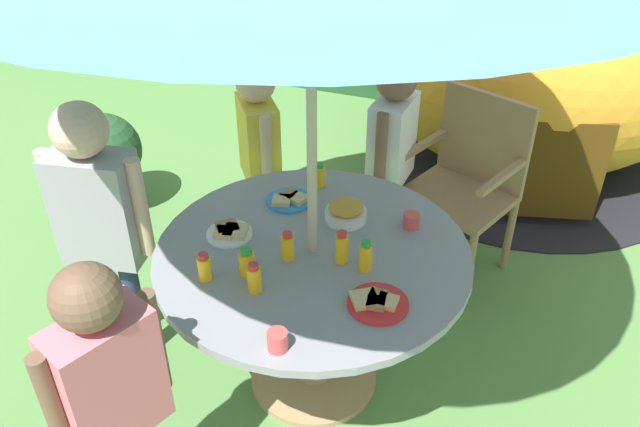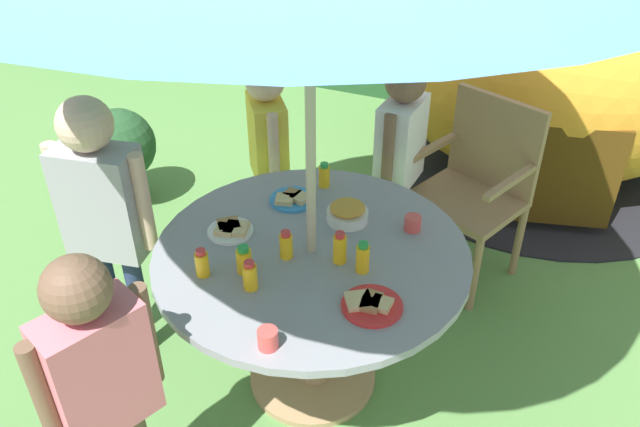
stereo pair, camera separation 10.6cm
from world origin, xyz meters
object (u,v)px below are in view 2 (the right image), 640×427
Objects in this scene: plate_back_edge at (371,304)px; cup_far at (413,223)px; snack_bowl at (347,213)px; plate_center_back at (292,199)px; potted_plant at (120,151)px; juice_bottle_near_left at (244,260)px; juice_bottle_center_front at (363,258)px; juice_bottle_mid_left at (250,276)px; child_in_white_shirt at (401,143)px; child_in_pink_shirt at (99,369)px; garden_table at (312,285)px; cup_near at (268,339)px; juice_bottle_near_right at (202,263)px; juice_bottle_far_left at (324,176)px; dome_tent at (556,73)px; wooden_chair at (478,180)px; plate_mid_right at (231,229)px; juice_bottle_front_edge at (340,248)px; child_in_yellow_shirt at (268,139)px; juice_bottle_far_right at (286,245)px; child_in_grey_shirt at (103,202)px.

cup_far is (0.00, 0.49, 0.02)m from plate_back_edge.
plate_center_back is at bearing 171.42° from snack_bowl.
potted_plant is 1.83m from juice_bottle_near_left.
snack_bowl is at bearing -170.54° from cup_far.
snack_bowl is 1.34× the size of juice_bottle_center_front.
snack_bowl is 0.54m from juice_bottle_mid_left.
juice_bottle_near_left is (-0.23, -1.13, 0.04)m from child_in_white_shirt.
child_in_pink_shirt is 5.94× the size of plate_center_back.
plate_center_back is at bearing 127.53° from garden_table.
plate_center_back is 2.82× the size of cup_near.
potted_plant is 2.07m from juice_bottle_center_front.
child_in_white_shirt reaches higher than juice_bottle_center_front.
juice_bottle_near_right reaches higher than garden_table.
juice_bottle_far_left reaches higher than plate_center_back.
plate_back_edge is 0.49m from cup_far.
dome_tent is 23.06× the size of juice_bottle_near_right.
wooden_chair reaches higher than plate_mid_right.
dome_tent is 37.28× the size of cup_near.
juice_bottle_far_left is (-0.57, -0.62, 0.23)m from wooden_chair.
juice_bottle_front_edge is 0.36m from cup_far.
dome_tent is 38.45× the size of cup_far.
juice_bottle_mid_left reaches higher than snack_bowl.
juice_bottle_near_right is (-0.36, -1.21, 0.04)m from child_in_white_shirt.
juice_bottle_near_right is (-0.73, -1.35, 0.23)m from wooden_chair.
juice_bottle_center_front is (0.78, -0.77, 0.06)m from child_in_yellow_shirt.
juice_bottle_mid_left is at bearing -126.70° from cup_far.
juice_bottle_mid_left reaches higher than plate_center_back.
plate_back_edge is (1.92, -1.04, 0.36)m from potted_plant.
garden_table is at bearing -52.47° from plate_center_back.
cup_far is (0.23, 0.79, -0.00)m from cup_near.
snack_bowl is at bearing 33.37° from plate_mid_right.
juice_bottle_near_right is 0.19m from juice_bottle_mid_left.
juice_bottle_far_left is (0.20, 1.25, 0.03)m from child_in_pink_shirt.
cup_far is (0.19, 0.30, -0.03)m from juice_bottle_front_edge.
juice_bottle_mid_left is at bearing -4.14° from child_in_white_shirt.
plate_mid_right is at bearing -146.63° from snack_bowl.
juice_bottle_far_right is at bearing -30.49° from potted_plant.
plate_back_edge is 3.16× the size of cup_far.
child_in_white_shirt is 10.25× the size of juice_bottle_near_right.
dome_tent is 2.06× the size of child_in_grey_shirt.
juice_bottle_front_edge reaches higher than plate_back_edge.
child_in_yellow_shirt is at bearing -69.39° from child_in_white_shirt.
child_in_grey_shirt reaches higher than child_in_pink_shirt.
snack_bowl is at bearing 68.41° from juice_bottle_far_right.
cup_near is (0.92, -0.36, -0.05)m from child_in_grey_shirt.
dome_tent reaches higher than wooden_chair.
plate_mid_right is at bearing 22.68° from child_in_pink_shirt.
juice_bottle_mid_left is at bearing -120.87° from dome_tent.
potted_plant is at bearing 139.54° from juice_bottle_near_right.
garden_table is 10.55× the size of juice_bottle_far_right.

